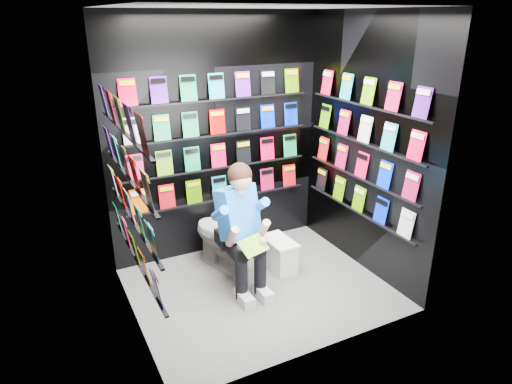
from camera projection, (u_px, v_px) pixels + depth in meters
name	position (u px, v px, depth m)	size (l,w,h in m)	color
floor	(259.00, 289.00, 4.53)	(2.40, 2.40, 0.00)	#5C5D5A
ceiling	(260.00, 7.00, 3.59)	(2.40, 2.40, 0.00)	white
wall_back	(217.00, 139.00, 4.89)	(2.40, 0.04, 2.60)	black
wall_front	(324.00, 202.00, 3.23)	(2.40, 0.04, 2.60)	black
wall_left	(123.00, 185.00, 3.55)	(0.04, 2.00, 2.60)	black
wall_right	(366.00, 147.00, 4.57)	(0.04, 2.00, 2.60)	black
comics_back	(218.00, 139.00, 4.86)	(2.10, 0.06, 1.37)	red
comics_left	(127.00, 184.00, 3.56)	(0.06, 1.70, 1.37)	red
comics_right	(364.00, 147.00, 4.55)	(0.06, 1.70, 1.37)	red
toilet	(223.00, 234.00, 4.83)	(0.42, 0.75, 0.73)	white
longbox	(279.00, 256.00, 4.84)	(0.23, 0.41, 0.31)	silver
longbox_lid	(279.00, 241.00, 4.78)	(0.25, 0.43, 0.03)	silver
reader	(237.00, 213.00, 4.37)	(0.51, 0.75, 1.39)	#2C80EA
held_comic	(253.00, 246.00, 4.15)	(0.27, 0.01, 0.19)	green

